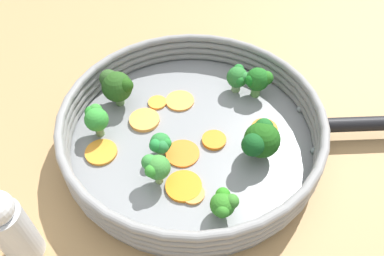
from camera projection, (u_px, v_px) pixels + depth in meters
The scene contains 24 objects.
ground_plane at pixel (192, 143), 0.54m from camera, with size 4.00×4.00×0.00m, color #A17C4E.
skillet at pixel (192, 139), 0.54m from camera, with size 0.35×0.35×0.02m, color gray.
skillet_rim_wall at pixel (192, 124), 0.51m from camera, with size 0.36×0.36×0.05m.
skillet_handle at pixel (372, 124), 0.53m from camera, with size 0.02×0.02×0.17m, color black.
skillet_rivet_left at pixel (314, 151), 0.51m from camera, with size 0.01×0.01×0.01m, color gray.
skillet_rivet_right at pixel (300, 109), 0.56m from camera, with size 0.01×0.01×0.01m, color gray.
carrot_slice_0 at pixel (145, 119), 0.55m from camera, with size 0.04×0.04×0.01m, color #F69941.
carrot_slice_1 at pixel (101, 152), 0.51m from camera, with size 0.04×0.04×0.00m, color orange.
carrot_slice_2 at pixel (193, 194), 0.47m from camera, with size 0.03×0.03×0.00m, color #F9933C.
carrot_slice_3 at pixel (184, 186), 0.47m from camera, with size 0.05×0.05×0.00m, color orange.
carrot_slice_4 at pixel (213, 142), 0.52m from camera, with size 0.03×0.03×0.01m, color orange.
carrot_slice_5 at pixel (264, 129), 0.54m from camera, with size 0.04×0.04×0.00m, color orange.
carrot_slice_6 at pixel (186, 154), 0.51m from camera, with size 0.05×0.05×0.00m, color orange.
carrot_slice_7 at pixel (180, 101), 0.58m from camera, with size 0.04×0.04×0.00m, color #F8933C.
carrot_slice_8 at pixel (157, 102), 0.57m from camera, with size 0.03×0.03×0.00m, color orange.
broccoli_floret_0 at pixel (161, 144), 0.49m from camera, with size 0.03×0.03×0.04m.
broccoli_floret_1 at pixel (238, 77), 0.57m from camera, with size 0.04×0.04×0.04m.
broccoli_floret_2 at pixel (224, 204), 0.43m from camera, with size 0.03×0.04×0.04m.
broccoli_floret_3 at pixel (116, 85), 0.55m from camera, with size 0.06×0.05×0.06m.
broccoli_floret_4 at pixel (156, 167), 0.46m from camera, with size 0.04×0.03×0.05m.
broccoli_floret_5 at pixel (258, 80), 0.56m from camera, with size 0.04×0.04×0.05m.
broccoli_floret_6 at pixel (96, 118), 0.51m from camera, with size 0.04×0.04×0.05m.
broccoli_floret_7 at pixel (260, 141), 0.48m from camera, with size 0.05×0.06×0.05m.
salt_shaker at pixel (10, 228), 0.39m from camera, with size 0.04×0.04×0.12m.
Camera 1 is at (0.12, -0.32, 0.42)m, focal length 35.00 mm.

